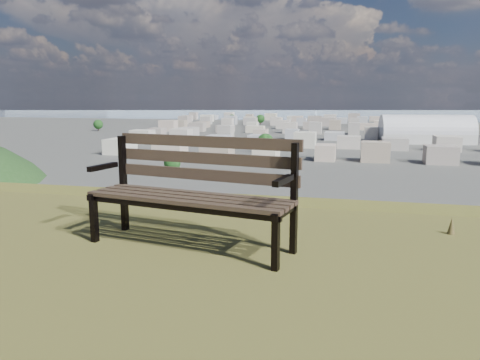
# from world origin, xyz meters

# --- Properties ---
(park_bench) EXTENTS (2.03, 0.97, 1.02)m
(park_bench) POSITION_xyz_m (-0.04, 2.26, 25.58)
(park_bench) COLOR #3F3524
(park_bench) RESTS_ON hilltop_mesa
(arena) EXTENTS (53.67, 27.37, 21.77)m
(arena) POSITION_xyz_m (42.46, 292.18, 5.13)
(arena) COLOR silver
(arena) RESTS_ON ground
(city_blocks) EXTENTS (395.00, 361.00, 7.00)m
(city_blocks) POSITION_xyz_m (0.00, 394.44, 3.50)
(city_blocks) COLOR beige
(city_blocks) RESTS_ON ground
(city_trees) EXTENTS (406.52, 387.20, 9.98)m
(city_trees) POSITION_xyz_m (-26.39, 319.00, 4.83)
(city_trees) COLOR #34211A
(city_trees) RESTS_ON ground
(bay_water) EXTENTS (2400.00, 700.00, 0.12)m
(bay_water) POSITION_xyz_m (0.00, 900.00, 0.00)
(bay_water) COLOR #8FA3B6
(bay_water) RESTS_ON ground
(far_hills) EXTENTS (2050.00, 340.00, 60.00)m
(far_hills) POSITION_xyz_m (-60.92, 1402.93, 25.47)
(far_hills) COLOR #8FA2B2
(far_hills) RESTS_ON ground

